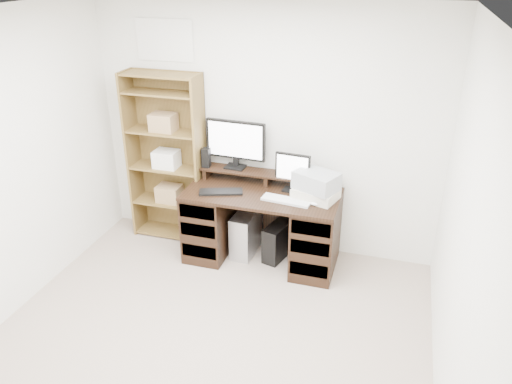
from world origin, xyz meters
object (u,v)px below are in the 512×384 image
at_px(monitor_wide, 236,142).
at_px(bookshelf, 167,156).
at_px(desk, 262,225).
at_px(tower_silver, 246,232).
at_px(tower_black, 278,241).
at_px(printer, 316,194).
at_px(monitor_small, 292,171).

height_order(monitor_wide, bookshelf, bookshelf).
xyz_separation_m(desk, tower_silver, (-0.19, 0.07, -0.16)).
relative_size(desk, tower_black, 3.69).
height_order(desk, tower_silver, desk).
distance_m(printer, bookshelf, 1.63).
height_order(tower_silver, bookshelf, bookshelf).
bearing_deg(monitor_small, tower_silver, -167.14).
relative_size(monitor_wide, monitor_small, 1.64).
bearing_deg(printer, monitor_small, 172.05).
bearing_deg(tower_silver, printer, -0.97).
bearing_deg(printer, monitor_wide, -179.37).
xyz_separation_m(printer, tower_black, (-0.37, 0.04, -0.61)).
bearing_deg(tower_black, tower_silver, -167.29).
bearing_deg(bookshelf, desk, -10.95).
height_order(monitor_wide, tower_silver, monitor_wide).
height_order(desk, monitor_small, monitor_small).
distance_m(desk, printer, 0.66).
height_order(desk, bookshelf, bookshelf).
bearing_deg(desk, bookshelf, 169.05).
bearing_deg(desk, printer, 2.09).
bearing_deg(printer, bookshelf, -170.70).
bearing_deg(tower_black, desk, -142.92).
bearing_deg(monitor_small, desk, -147.81).
distance_m(tower_black, bookshelf, 1.45).
relative_size(monitor_wide, tower_silver, 1.34).
xyz_separation_m(monitor_wide, tower_black, (0.50, -0.20, -0.95)).
bearing_deg(tower_silver, monitor_wide, 134.40).
relative_size(monitor_wide, printer, 1.57).
bearing_deg(bookshelf, printer, -6.83).
relative_size(monitor_small, bookshelf, 0.21).
height_order(desk, tower_black, desk).
height_order(monitor_small, tower_black, monitor_small).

